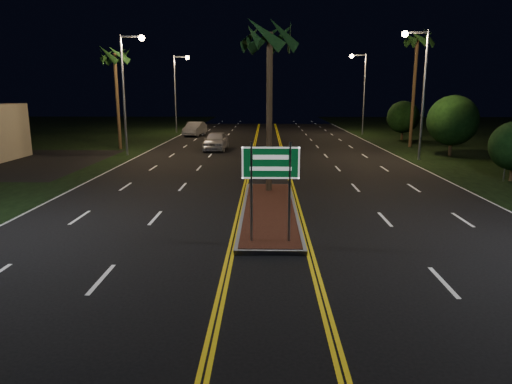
{
  "coord_description": "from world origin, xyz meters",
  "views": [
    {
      "loc": [
        -0.15,
        -11.21,
        4.86
      ],
      "look_at": [
        -0.44,
        2.21,
        1.9
      ],
      "focal_mm": 32.0,
      "sensor_mm": 36.0,
      "label": 1
    }
  ],
  "objects_px": {
    "palm_median": "(270,37)",
    "shrub_mid": "(453,120)",
    "palm_left_far": "(115,56)",
    "car_far": "(195,128)",
    "highway_sign": "(271,172)",
    "streetlight_left_far": "(178,85)",
    "streetlight_right_mid": "(419,80)",
    "car_near": "(216,139)",
    "streetlight_left_mid": "(128,81)",
    "warning_sign": "(507,152)",
    "streetlight_right_far": "(361,85)",
    "shrub_far": "(403,117)",
    "palm_right_far": "(417,41)",
    "median_island": "(269,210)"
  },
  "relations": [
    {
      "from": "median_island",
      "to": "streetlight_right_mid",
      "type": "bearing_deg",
      "value": 54.72
    },
    {
      "from": "car_near",
      "to": "streetlight_left_mid",
      "type": "bearing_deg",
      "value": -148.76
    },
    {
      "from": "palm_left_far",
      "to": "car_near",
      "type": "bearing_deg",
      "value": -3.75
    },
    {
      "from": "streetlight_left_far",
      "to": "warning_sign",
      "type": "xyz_separation_m",
      "value": [
        23.61,
        -30.17,
        -3.99
      ]
    },
    {
      "from": "median_island",
      "to": "shrub_far",
      "type": "xyz_separation_m",
      "value": [
        13.8,
        29.0,
        2.25
      ]
    },
    {
      "from": "streetlight_right_far",
      "to": "shrub_far",
      "type": "relative_size",
      "value": 2.27
    },
    {
      "from": "shrub_mid",
      "to": "palm_left_far",
      "type": "bearing_deg",
      "value": 171.51
    },
    {
      "from": "palm_median",
      "to": "shrub_mid",
      "type": "height_order",
      "value": "palm_median"
    },
    {
      "from": "streetlight_left_far",
      "to": "streetlight_right_mid",
      "type": "bearing_deg",
      "value": -46.03
    },
    {
      "from": "streetlight_left_far",
      "to": "car_far",
      "type": "relative_size",
      "value": 1.7
    },
    {
      "from": "streetlight_left_mid",
      "to": "warning_sign",
      "type": "xyz_separation_m",
      "value": [
        23.61,
        -10.17,
        -3.99
      ]
    },
    {
      "from": "streetlight_left_far",
      "to": "palm_right_far",
      "type": "height_order",
      "value": "palm_right_far"
    },
    {
      "from": "streetlight_left_far",
      "to": "palm_median",
      "type": "height_order",
      "value": "streetlight_left_far"
    },
    {
      "from": "palm_right_far",
      "to": "streetlight_left_mid",
      "type": "bearing_deg",
      "value": -165.63
    },
    {
      "from": "streetlight_right_far",
      "to": "warning_sign",
      "type": "distance_m",
      "value": 28.55
    },
    {
      "from": "median_island",
      "to": "streetlight_left_mid",
      "type": "relative_size",
      "value": 1.14
    },
    {
      "from": "car_near",
      "to": "warning_sign",
      "type": "xyz_separation_m",
      "value": [
        17.41,
        -13.62,
        0.76
      ]
    },
    {
      "from": "streetlight_left_mid",
      "to": "warning_sign",
      "type": "height_order",
      "value": "streetlight_left_mid"
    },
    {
      "from": "palm_left_far",
      "to": "shrub_mid",
      "type": "height_order",
      "value": "palm_left_far"
    },
    {
      "from": "palm_left_far",
      "to": "palm_right_far",
      "type": "distance_m",
      "value": 25.72
    },
    {
      "from": "streetlight_right_far",
      "to": "shrub_far",
      "type": "xyz_separation_m",
      "value": [
        3.19,
        -6.0,
        -3.32
      ]
    },
    {
      "from": "median_island",
      "to": "palm_median",
      "type": "xyz_separation_m",
      "value": [
        0.0,
        3.5,
        7.19
      ]
    },
    {
      "from": "median_island",
      "to": "warning_sign",
      "type": "distance_m",
      "value": 14.77
    },
    {
      "from": "shrub_mid",
      "to": "car_near",
      "type": "bearing_deg",
      "value": 169.39
    },
    {
      "from": "palm_median",
      "to": "shrub_mid",
      "type": "bearing_deg",
      "value": 43.96
    },
    {
      "from": "palm_left_far",
      "to": "shrub_far",
      "type": "bearing_deg",
      "value": 16.74
    },
    {
      "from": "streetlight_left_mid",
      "to": "car_far",
      "type": "relative_size",
      "value": 1.7
    },
    {
      "from": "shrub_mid",
      "to": "car_far",
      "type": "distance_m",
      "value": 27.76
    },
    {
      "from": "palm_right_far",
      "to": "shrub_far",
      "type": "height_order",
      "value": "palm_right_far"
    },
    {
      "from": "palm_median",
      "to": "palm_right_far",
      "type": "height_order",
      "value": "palm_right_far"
    },
    {
      "from": "car_far",
      "to": "highway_sign",
      "type": "bearing_deg",
      "value": -69.42
    },
    {
      "from": "streetlight_right_mid",
      "to": "palm_right_far",
      "type": "distance_m",
      "value": 9.0
    },
    {
      "from": "median_island",
      "to": "shrub_far",
      "type": "bearing_deg",
      "value": 64.55
    },
    {
      "from": "palm_right_far",
      "to": "palm_left_far",
      "type": "bearing_deg",
      "value": -175.53
    },
    {
      "from": "streetlight_left_far",
      "to": "streetlight_right_mid",
      "type": "distance_m",
      "value": 30.57
    },
    {
      "from": "streetlight_left_mid",
      "to": "streetlight_right_mid",
      "type": "bearing_deg",
      "value": -5.38
    },
    {
      "from": "car_near",
      "to": "warning_sign",
      "type": "relative_size",
      "value": 2.14
    },
    {
      "from": "palm_left_far",
      "to": "car_far",
      "type": "distance_m",
      "value": 15.01
    },
    {
      "from": "median_island",
      "to": "palm_right_far",
      "type": "bearing_deg",
      "value": 60.9
    },
    {
      "from": "streetlight_right_mid",
      "to": "palm_median",
      "type": "distance_m",
      "value": 15.73
    },
    {
      "from": "streetlight_left_mid",
      "to": "car_near",
      "type": "bearing_deg",
      "value": 29.06
    },
    {
      "from": "streetlight_right_mid",
      "to": "shrub_far",
      "type": "height_order",
      "value": "streetlight_right_mid"
    },
    {
      "from": "car_near",
      "to": "streetlight_right_mid",
      "type": "bearing_deg",
      "value": -17.77
    },
    {
      "from": "palm_right_far",
      "to": "shrub_mid",
      "type": "distance_m",
      "value": 8.87
    },
    {
      "from": "streetlight_left_far",
      "to": "palm_median",
      "type": "bearing_deg",
      "value": -72.42
    },
    {
      "from": "palm_right_far",
      "to": "shrub_far",
      "type": "xyz_separation_m",
      "value": [
        1.0,
        6.0,
        -6.81
      ]
    },
    {
      "from": "shrub_mid",
      "to": "car_far",
      "type": "height_order",
      "value": "shrub_mid"
    },
    {
      "from": "car_near",
      "to": "median_island",
      "type": "bearing_deg",
      "value": -75.67
    },
    {
      "from": "car_far",
      "to": "warning_sign",
      "type": "distance_m",
      "value": 34.12
    },
    {
      "from": "streetlight_left_far",
      "to": "streetlight_right_mid",
      "type": "xyz_separation_m",
      "value": [
        21.23,
        -22.0,
        0.0
      ]
    }
  ]
}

